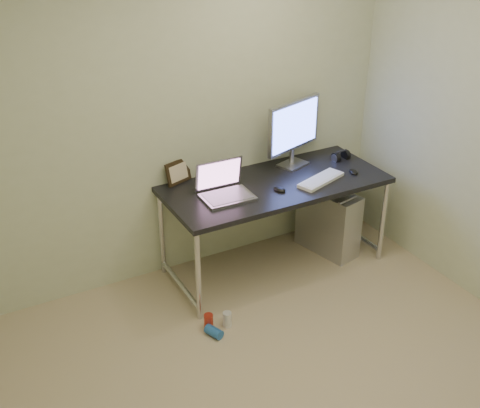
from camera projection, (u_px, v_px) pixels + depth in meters
name	position (u px, v px, depth m)	size (l,w,h in m)	color
floor	(303.00, 404.00, 3.59)	(3.50, 3.50, 0.00)	tan
wall_back	(177.00, 119.00, 4.37)	(3.50, 0.02, 2.50)	beige
desk	(275.00, 191.00, 4.61)	(1.72, 0.75, 0.75)	black
tower_computer	(328.00, 221.00, 5.01)	(0.34, 0.57, 0.59)	#B5B5BA
cable_a	(301.00, 193.00, 5.20)	(0.01, 0.01, 0.70)	black
cable_b	(311.00, 194.00, 5.23)	(0.01, 0.01, 0.72)	black
can_red	(209.00, 322.00, 4.19)	(0.06, 0.06, 0.12)	#AD291A
can_white	(227.00, 319.00, 4.21)	(0.06, 0.06, 0.11)	silver
can_blue	(214.00, 332.00, 4.13)	(0.07, 0.07, 0.13)	blue
laptop	(224.00, 188.00, 4.36)	(0.37, 0.31, 0.25)	#9E9EA5
monitor	(294.00, 128.00, 4.72)	(0.56, 0.23, 0.54)	#9E9EA5
keyboard	(321.00, 180.00, 4.59)	(0.42, 0.14, 0.03)	white
mouse_right	(354.00, 171.00, 4.72)	(0.07, 0.11, 0.04)	black
mouse_left	(280.00, 189.00, 4.44)	(0.07, 0.11, 0.04)	black
headphones	(341.00, 156.00, 4.96)	(0.15, 0.09, 0.10)	black
picture_frame	(178.00, 172.00, 4.53)	(0.22, 0.03, 0.18)	black
webcam	(218.00, 170.00, 4.57)	(0.04, 0.04, 0.12)	silver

